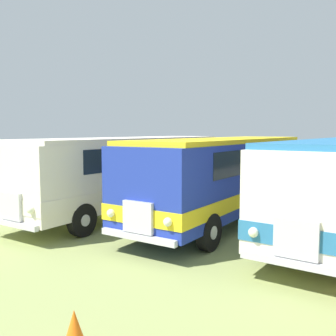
# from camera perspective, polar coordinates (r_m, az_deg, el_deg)

# --- Properties ---
(bus_first_in_row) EXTENTS (2.88, 11.03, 2.99)m
(bus_first_in_row) POSITION_cam_1_polar(r_m,az_deg,el_deg) (15.57, -5.59, -0.01)
(bus_first_in_row) COLOR silver
(bus_first_in_row) RESTS_ON ground
(bus_second_in_row) EXTENTS (2.90, 10.41, 2.99)m
(bus_second_in_row) POSITION_cam_1_polar(r_m,az_deg,el_deg) (13.97, 8.62, -0.69)
(bus_second_in_row) COLOR #1E339E
(bus_second_in_row) RESTS_ON ground
(cone_far_end) EXTENTS (0.36, 0.36, 0.59)m
(cone_far_end) POSITION_cam_1_polar(r_m,az_deg,el_deg) (6.39, -13.79, -22.24)
(cone_far_end) COLOR orange
(cone_far_end) RESTS_ON ground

